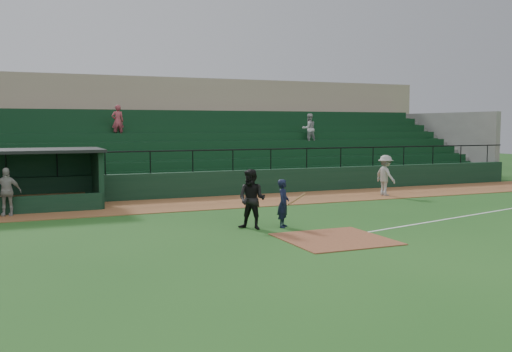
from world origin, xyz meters
name	(u,v)px	position (x,y,z in m)	size (l,w,h in m)	color
ground	(318,234)	(0.00, 0.00, 0.00)	(90.00, 90.00, 0.00)	#1E4E19
warning_track	(229,202)	(0.00, 8.00, 0.01)	(40.00, 4.00, 0.03)	brown
home_plate_dirt	(335,239)	(0.00, -1.00, 0.01)	(3.00, 3.00, 0.03)	brown
foul_line	(485,213)	(8.00, 1.20, 0.01)	(18.00, 0.09, 0.01)	white
stadium_structure	(178,144)	(0.00, 16.46, 2.30)	(38.00, 13.08, 6.40)	black
batter_at_plate	(283,203)	(-0.52, 1.45, 0.80)	(1.12, 0.72, 1.60)	black
umpire	(252,199)	(-1.61, 1.54, 0.98)	(0.95, 0.74, 1.96)	black
runner	(385,175)	(7.59, 7.10, 0.99)	(1.25, 0.72, 1.93)	#9C9792
dugout_player_a	(6,192)	(-8.99, 7.50, 0.92)	(1.05, 0.44, 1.79)	#A09B95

